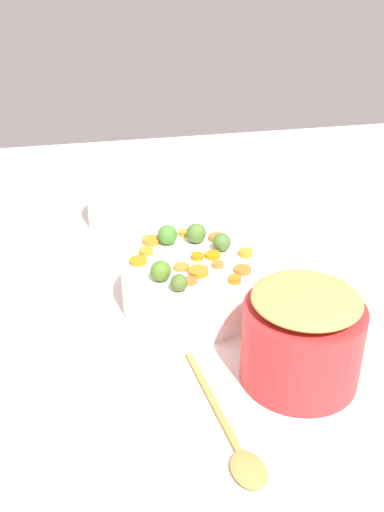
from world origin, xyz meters
TOP-DOWN VIEW (x-y plane):
  - tabletop at (0.00, 0.00)m, footprint 2.40×2.40m
  - serving_bowl_carrots at (-0.02, 0.02)m, footprint 0.29×0.29m
  - metal_pot at (0.24, 0.15)m, footprint 0.20×0.20m
  - stuffing_mound at (0.24, 0.15)m, footprint 0.18×0.18m
  - carrot_slice_0 at (-0.02, 0.13)m, footprint 0.04×0.04m
  - carrot_slice_1 at (-0.07, -0.07)m, footprint 0.04×0.04m
  - carrot_slice_2 at (0.01, -0.01)m, footprint 0.04×0.04m
  - carrot_slice_3 at (0.08, 0.08)m, footprint 0.03×0.03m
  - carrot_slice_4 at (0.03, 0.02)m, footprint 0.05×0.05m
  - carrot_slice_5 at (-0.04, -0.09)m, footprint 0.04×0.04m
  - carrot_slice_6 at (0.04, 0.10)m, footprint 0.04×0.04m
  - carrot_slice_7 at (-0.12, -0.05)m, footprint 0.05×0.05m
  - carrot_slice_8 at (-0.03, 0.06)m, footprint 0.03×0.03m
  - carrot_slice_9 at (-0.03, 0.03)m, footprint 0.03×0.03m
  - carrot_slice_10 at (-0.14, 0.02)m, footprint 0.03×0.03m
  - carrot_slice_11 at (-0.10, 0.09)m, footprint 0.05×0.05m
  - carrot_slice_12 at (0.06, -0.01)m, footprint 0.04×0.04m
  - carrot_slice_13 at (0.01, 0.06)m, footprint 0.03×0.03m
  - brussels_sprout_0 at (-0.10, 0.04)m, footprint 0.04×0.04m
  - brussels_sprout_1 at (-0.05, 0.09)m, footprint 0.04×0.04m
  - brussels_sprout_2 at (-0.10, -0.02)m, footprint 0.04×0.04m
  - brussels_sprout_3 at (0.04, -0.06)m, footprint 0.04×0.04m
  - brussels_sprout_4 at (0.08, -0.03)m, footprint 0.03×0.03m
  - wooden_spoon at (0.37, -0.00)m, footprint 0.31×0.06m
  - casserole_dish at (-0.45, -0.05)m, footprint 0.24×0.24m

SIDE VIEW (x-z plane):
  - tabletop at x=0.00m, z-range 0.00..0.02m
  - wooden_spoon at x=0.37m, z-range 0.02..0.03m
  - serving_bowl_carrots at x=-0.02m, z-range 0.02..0.12m
  - casserole_dish at x=-0.45m, z-range 0.02..0.14m
  - metal_pot at x=0.24m, z-range 0.02..0.16m
  - carrot_slice_12 at x=0.06m, z-range 0.12..0.13m
  - carrot_slice_2 at x=0.01m, z-range 0.12..0.13m
  - carrot_slice_5 at x=-0.04m, z-range 0.12..0.13m
  - carrot_slice_6 at x=0.04m, z-range 0.12..0.13m
  - carrot_slice_13 at x=0.01m, z-range 0.12..0.13m
  - carrot_slice_8 at x=-0.03m, z-range 0.12..0.13m
  - carrot_slice_11 at x=-0.10m, z-range 0.12..0.13m
  - carrot_slice_1 at x=-0.07m, z-range 0.12..0.13m
  - carrot_slice_9 at x=-0.03m, z-range 0.12..0.13m
  - carrot_slice_10 at x=-0.14m, z-range 0.12..0.13m
  - carrot_slice_4 at x=0.03m, z-range 0.12..0.13m
  - carrot_slice_7 at x=-0.12m, z-range 0.12..0.14m
  - carrot_slice_3 at x=0.08m, z-range 0.12..0.14m
  - carrot_slice_0 at x=-0.02m, z-range 0.12..0.14m
  - brussels_sprout_4 at x=0.08m, z-range 0.12..0.16m
  - brussels_sprout_1 at x=-0.05m, z-range 0.12..0.16m
  - brussels_sprout_3 at x=0.04m, z-range 0.12..0.16m
  - brussels_sprout_2 at x=-0.10m, z-range 0.12..0.17m
  - brussels_sprout_0 at x=-0.10m, z-range 0.12..0.17m
  - stuffing_mound at x=0.24m, z-range 0.16..0.20m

